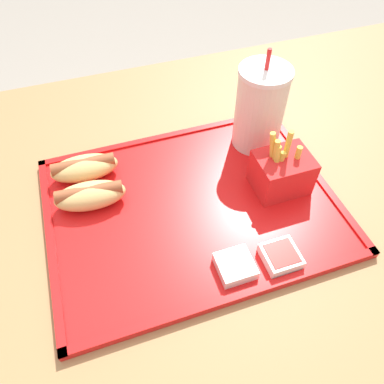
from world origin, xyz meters
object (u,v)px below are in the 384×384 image
object	(u,v)px
hot_dog_far	(84,167)
fries_carton	(281,171)
sauce_cup_ketchup	(281,256)
hot_dog_near	(90,195)
sauce_cup_mayo	(235,266)
soda_cup	(260,108)

from	to	relation	value
hot_dog_far	fries_carton	size ratio (longest dim) A/B	1.01
fries_carton	sauce_cup_ketchup	size ratio (longest dim) A/B	2.27
hot_dog_far	hot_dog_near	xyz separation A→B (m)	(0.00, -0.06, -0.00)
hot_dog_near	sauce_cup_ketchup	bearing A→B (deg)	-38.51
hot_dog_far	sauce_cup_mayo	size ratio (longest dim) A/B	2.29
hot_dog_far	sauce_cup_mayo	distance (m)	0.30
soda_cup	sauce_cup_mayo	distance (m)	0.28
fries_carton	sauce_cup_mayo	bearing A→B (deg)	-136.83
hot_dog_near	sauce_cup_ketchup	xyz separation A→B (m)	(0.24, -0.19, -0.01)
soda_cup	sauce_cup_mayo	size ratio (longest dim) A/B	3.69
sauce_cup_mayo	hot_dog_near	bearing A→B (deg)	133.10
hot_dog_far	fries_carton	distance (m)	0.33
soda_cup	sauce_cup_ketchup	distance (m)	0.26
hot_dog_far	fries_carton	world-z (taller)	fries_carton
soda_cup	hot_dog_far	xyz separation A→B (m)	(-0.31, 0.01, -0.06)
sauce_cup_mayo	fries_carton	bearing A→B (deg)	43.17
sauce_cup_mayo	soda_cup	bearing A→B (deg)	59.46
hot_dog_far	sauce_cup_ketchup	size ratio (longest dim) A/B	2.29
soda_cup	fries_carton	world-z (taller)	soda_cup
soda_cup	sauce_cup_ketchup	world-z (taller)	soda_cup
sauce_cup_mayo	sauce_cup_ketchup	bearing A→B (deg)	-5.70
soda_cup	sauce_cup_ketchup	size ratio (longest dim) A/B	3.69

